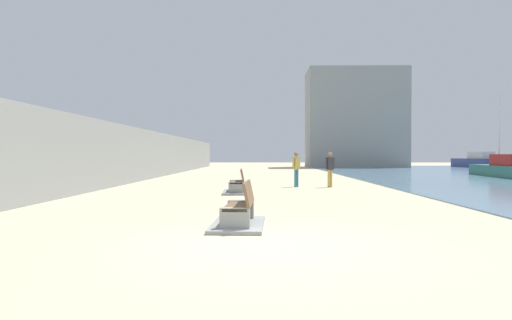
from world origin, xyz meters
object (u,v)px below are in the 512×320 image
at_px(person_walking, 330,167).
at_px(bench_far, 237,187).
at_px(person_standing, 296,166).
at_px(boat_mid_bay, 476,161).
at_px(bench_near, 240,216).
at_px(boat_nearest, 503,168).

bearing_deg(person_walking, bench_far, -143.70).
distance_m(person_standing, boat_mid_bay, 38.92).
bearing_deg(boat_mid_bay, bench_near, -122.10).
xyz_separation_m(person_walking, boat_nearest, (13.48, 9.25, -0.35)).
bearing_deg(person_walking, person_standing, 174.31).
xyz_separation_m(bench_far, boat_nearest, (17.74, 12.38, 0.39)).
height_order(bench_near, person_standing, person_standing).
height_order(person_walking, boat_mid_bay, boat_mid_bay).
bearing_deg(bench_near, boat_nearest, 49.74).
xyz_separation_m(bench_near, boat_nearest, (17.23, 20.34, 0.39)).
bearing_deg(boat_nearest, person_walking, -145.55).
xyz_separation_m(bench_far, boat_mid_bay, (26.75, 33.86, 0.52)).
height_order(boat_mid_bay, boat_nearest, boat_nearest).
bearing_deg(bench_far, boat_mid_bay, 51.69).
xyz_separation_m(bench_near, boat_mid_bay, (26.24, 41.83, 0.52)).
relative_size(person_standing, boat_nearest, 0.22).
relative_size(boat_mid_bay, boat_nearest, 0.97).
xyz_separation_m(bench_far, person_walking, (4.26, 3.13, 0.75)).
height_order(bench_far, boat_nearest, boat_nearest).
height_order(person_standing, boat_mid_bay, boat_mid_bay).
bearing_deg(bench_near, person_walking, 71.32).
height_order(person_walking, person_standing, person_standing).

